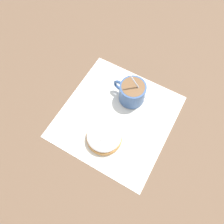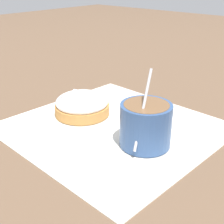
% 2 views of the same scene
% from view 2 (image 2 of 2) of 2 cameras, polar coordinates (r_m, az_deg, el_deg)
% --- Properties ---
extents(ground_plane, '(3.00, 3.00, 0.00)m').
position_cam_2_polar(ground_plane, '(0.53, 0.28, -2.93)').
color(ground_plane, brown).
extents(paper_napkin, '(0.33, 0.32, 0.00)m').
position_cam_2_polar(paper_napkin, '(0.53, 0.28, -2.79)').
color(paper_napkin, white).
rests_on(paper_napkin, ground_plane).
extents(coffee_cup, '(0.08, 0.11, 0.12)m').
position_cam_2_polar(coffee_cup, '(0.46, 6.29, -1.96)').
color(coffee_cup, '#335184').
rests_on(coffee_cup, paper_napkin).
extents(frosted_pastry, '(0.10, 0.10, 0.04)m').
position_cam_2_polar(frosted_pastry, '(0.57, -5.27, 1.47)').
color(frosted_pastry, '#C18442').
rests_on(frosted_pastry, paper_napkin).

